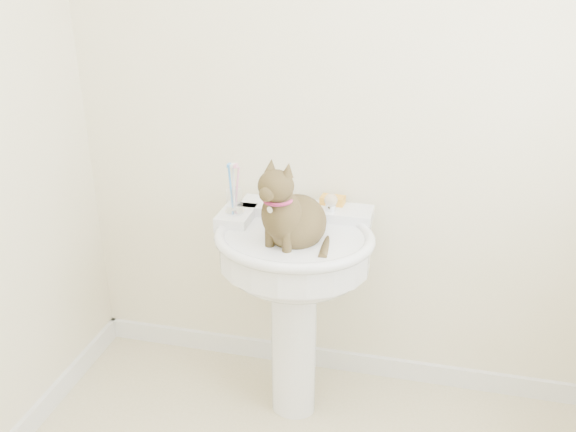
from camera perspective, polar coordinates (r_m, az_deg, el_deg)
The scene contains 7 objects.
wall_back at distance 2.25m, azimuth 6.22°, elevation 12.25°, with size 2.20×0.00×2.50m, color #F3E7C5, non-canonical shape.
baseboard_back at distance 2.74m, azimuth 5.06°, elevation -13.31°, with size 2.20×0.02×0.09m, color white.
pedestal_sink at distance 2.21m, azimuth 0.55°, elevation -4.95°, with size 0.58×0.57×0.80m.
faucet at distance 2.25m, azimuth 1.46°, elevation 1.53°, with size 0.28×0.12×0.14m.
soap_bar at distance 2.32m, azimuth 4.20°, elevation 1.49°, with size 0.09×0.06×0.03m, color orange.
toothbrush_cup at distance 2.22m, azimuth -5.04°, elevation 1.47°, with size 0.07×0.07×0.18m.
cat at distance 2.07m, azimuth 0.42°, elevation -0.14°, with size 0.23×0.29×0.43m.
Camera 1 is at (0.28, -1.08, 1.69)m, focal length 38.00 mm.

